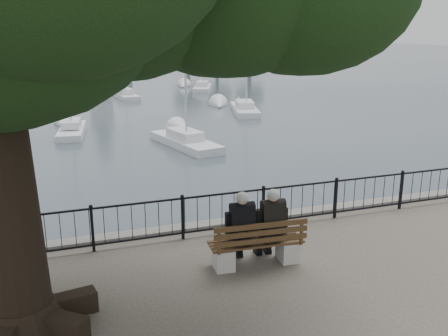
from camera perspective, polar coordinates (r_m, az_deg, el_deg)
name	(u,v)px	position (r m, az deg, el deg)	size (l,w,h in m)	color
harbor	(217,244)	(12.54, -0.77, -8.70)	(260.00, 260.00, 1.20)	#5E5C59
railing	(224,211)	(11.69, 0.00, -4.92)	(22.06, 0.06, 1.00)	black
bench	(257,249)	(10.27, 3.79, -9.20)	(1.97, 0.71, 1.02)	#979591
person_left	(240,231)	(10.11, 1.80, -7.18)	(0.49, 0.82, 1.62)	black
person_right	(270,227)	(10.31, 5.25, -6.78)	(0.49, 0.82, 1.62)	black
lion_monument	(99,60)	(58.13, -14.14, 11.86)	(6.24, 6.24, 9.15)	#5E5C59
sailboat_b	(72,128)	(29.06, -17.01, 4.38)	(1.91, 4.81, 10.80)	silver
sailboat_c	(185,140)	(24.96, -4.45, 3.23)	(2.60, 5.47, 10.85)	silver
sailboat_d	(245,108)	(35.12, 2.38, 6.82)	(2.89, 5.70, 9.72)	silver
sailboat_f	(125,94)	(43.52, -11.25, 8.27)	(1.86, 5.04, 10.10)	silver
sailboat_g	(202,87)	(48.42, -2.48, 9.26)	(3.27, 5.46, 10.09)	silver
sailboat_h	(57,87)	(50.23, -18.54, 8.76)	(3.26, 5.80, 12.41)	silver
far_shore	(216,38)	(92.05, -0.98, 14.59)	(30.00, 8.60, 9.18)	#433D35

